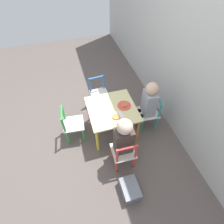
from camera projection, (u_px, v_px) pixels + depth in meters
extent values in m
plane|color=#5B514C|center=(112.00, 129.00, 2.53)|extent=(6.00, 6.00, 0.00)
cube|color=beige|center=(196.00, 31.00, 1.72)|extent=(6.00, 0.06, 2.60)
cube|color=beige|center=(112.00, 109.00, 2.20)|extent=(0.60, 0.60, 0.02)
cylinder|color=#E5599E|center=(89.00, 110.00, 2.49)|extent=(0.04, 0.04, 0.43)
cylinder|color=yellow|center=(97.00, 141.00, 2.15)|extent=(0.04, 0.04, 0.43)
cylinder|color=#8E51BC|center=(124.00, 103.00, 2.59)|extent=(0.04, 0.04, 0.43)
cylinder|color=orange|center=(138.00, 131.00, 2.25)|extent=(0.04, 0.04, 0.43)
cube|color=silver|center=(123.00, 151.00, 2.01)|extent=(0.27, 0.27, 0.02)
cylinder|color=#DB3D38|center=(128.00, 147.00, 2.19)|extent=(0.03, 0.03, 0.25)
cylinder|color=#DB3D38|center=(112.00, 151.00, 2.16)|extent=(0.03, 0.03, 0.25)
cylinder|color=#DB3D38|center=(134.00, 162.00, 2.05)|extent=(0.03, 0.03, 0.25)
cylinder|color=#DB3D38|center=(117.00, 167.00, 2.02)|extent=(0.03, 0.03, 0.25)
cylinder|color=#DB3D38|center=(136.00, 152.00, 1.87)|extent=(0.03, 0.03, 0.25)
cylinder|color=#DB3D38|center=(117.00, 156.00, 1.83)|extent=(0.03, 0.03, 0.25)
cylinder|color=#DB3D38|center=(127.00, 148.00, 1.76)|extent=(0.03, 0.21, 0.02)
cube|color=silver|center=(148.00, 112.00, 2.40)|extent=(0.28, 0.28, 0.02)
cylinder|color=teal|center=(137.00, 114.00, 2.56)|extent=(0.03, 0.03, 0.25)
cylinder|color=teal|center=(142.00, 125.00, 2.42)|extent=(0.03, 0.03, 0.25)
cylinder|color=teal|center=(151.00, 112.00, 2.58)|extent=(0.03, 0.03, 0.25)
cylinder|color=teal|center=(156.00, 123.00, 2.45)|extent=(0.03, 0.03, 0.25)
cylinder|color=teal|center=(154.00, 100.00, 2.40)|extent=(0.03, 0.03, 0.25)
cylinder|color=teal|center=(160.00, 111.00, 2.26)|extent=(0.03, 0.03, 0.25)
cylinder|color=teal|center=(159.00, 99.00, 2.24)|extent=(0.21, 0.04, 0.02)
cube|color=silver|center=(100.00, 94.00, 2.65)|extent=(0.28, 0.28, 0.02)
cylinder|color=#387AD1|center=(96.00, 107.00, 2.66)|extent=(0.03, 0.03, 0.25)
cylinder|color=#387AD1|center=(109.00, 103.00, 2.71)|extent=(0.03, 0.03, 0.25)
cylinder|color=#387AD1|center=(92.00, 98.00, 2.79)|extent=(0.03, 0.03, 0.25)
cylinder|color=#387AD1|center=(104.00, 94.00, 2.84)|extent=(0.03, 0.03, 0.25)
cylinder|color=#387AD1|center=(90.00, 85.00, 2.60)|extent=(0.03, 0.03, 0.25)
cylinder|color=#387AD1|center=(104.00, 82.00, 2.65)|extent=(0.03, 0.03, 0.25)
cylinder|color=#387AD1|center=(96.00, 78.00, 2.54)|extent=(0.04, 0.21, 0.02)
cube|color=silver|center=(74.00, 124.00, 2.27)|extent=(0.28, 0.28, 0.02)
cylinder|color=green|center=(84.00, 135.00, 2.31)|extent=(0.03, 0.03, 0.25)
cylinder|color=green|center=(82.00, 123.00, 2.45)|extent=(0.03, 0.03, 0.25)
cylinder|color=green|center=(68.00, 138.00, 2.29)|extent=(0.03, 0.03, 0.25)
cylinder|color=green|center=(67.00, 125.00, 2.42)|extent=(0.03, 0.03, 0.25)
cylinder|color=green|center=(64.00, 126.00, 2.10)|extent=(0.03, 0.03, 0.25)
cylinder|color=green|center=(63.00, 113.00, 2.24)|extent=(0.03, 0.03, 0.25)
cylinder|color=green|center=(61.00, 113.00, 2.08)|extent=(0.21, 0.04, 0.02)
cylinder|color=#4C608E|center=(124.00, 147.00, 2.19)|extent=(0.07, 0.07, 0.27)
cylinder|color=#4C608E|center=(116.00, 148.00, 2.17)|extent=(0.07, 0.07, 0.27)
cube|color=#423833|center=(123.00, 141.00, 1.88)|extent=(0.15, 0.20, 0.36)
sphere|color=beige|center=(125.00, 127.00, 1.69)|extent=(0.16, 0.16, 0.16)
cylinder|color=#38383D|center=(138.00, 117.00, 2.51)|extent=(0.07, 0.07, 0.27)
cylinder|color=#38383D|center=(140.00, 122.00, 2.45)|extent=(0.07, 0.07, 0.27)
cube|color=#999EA8|center=(149.00, 103.00, 2.26)|extent=(0.21, 0.16, 0.36)
sphere|color=#DBB293|center=(152.00, 89.00, 2.08)|extent=(0.16, 0.16, 0.16)
cylinder|color=white|center=(116.00, 118.00, 2.09)|extent=(0.20, 0.20, 0.01)
cylinder|color=#D6843D|center=(116.00, 117.00, 2.08)|extent=(0.09, 0.09, 0.02)
cylinder|color=#E54C47|center=(124.00, 106.00, 2.22)|extent=(0.17, 0.17, 0.01)
cylinder|color=#CC6633|center=(124.00, 105.00, 2.21)|extent=(0.08, 0.08, 0.02)
cube|color=slate|center=(130.00, 189.00, 1.91)|extent=(0.25, 0.18, 0.13)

